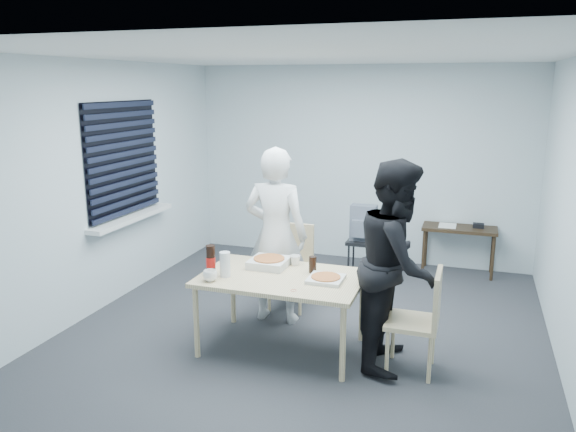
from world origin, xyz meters
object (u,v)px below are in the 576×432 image
(chair_right, at_px, (423,314))
(soda_bottle, at_px, (211,261))
(mug_a, at_px, (210,276))
(person_black, at_px, (397,264))
(dining_table, at_px, (282,282))
(chair_far, at_px, (292,260))
(backpack, at_px, (363,223))
(mug_b, at_px, (295,260))
(person_white, at_px, (276,236))
(stool, at_px, (363,249))
(side_table, at_px, (459,233))

(chair_right, bearing_deg, soda_bottle, -175.94)
(mug_a, bearing_deg, person_black, 14.42)
(dining_table, height_order, chair_far, chair_far)
(backpack, xyz_separation_m, mug_a, (-0.87, -2.36, 0.03))
(mug_b, bearing_deg, soda_bottle, -141.48)
(dining_table, bearing_deg, person_white, 114.11)
(chair_far, distance_m, mug_a, 1.40)
(mug_b, relative_size, soda_bottle, 0.37)
(stool, xyz_separation_m, mug_a, (-0.87, -2.38, 0.35))
(soda_bottle, bearing_deg, side_table, 54.41)
(person_black, bearing_deg, chair_right, -114.65)
(person_black, height_order, mug_b, person_black)
(mug_a, bearing_deg, chair_right, 9.06)
(stool, height_order, soda_bottle, soda_bottle)
(person_white, height_order, side_table, person_white)
(dining_table, relative_size, stool, 2.83)
(chair_far, distance_m, side_table, 2.36)
(dining_table, relative_size, mug_b, 14.28)
(dining_table, relative_size, soda_bottle, 5.26)
(person_black, xyz_separation_m, mug_a, (-1.54, -0.40, -0.14))
(dining_table, distance_m, chair_right, 1.25)
(side_table, height_order, stool, side_table)
(stool, bearing_deg, mug_a, -110.17)
(person_black, relative_size, side_table, 1.96)
(dining_table, bearing_deg, chair_far, 103.03)
(backpack, distance_m, mug_a, 2.52)
(person_white, xyz_separation_m, backpack, (0.60, 1.44, -0.17))
(person_black, bearing_deg, mug_a, 104.42)
(stool, relative_size, soda_bottle, 1.86)
(person_white, bearing_deg, soda_bottle, 66.20)
(person_white, bearing_deg, mug_a, 73.55)
(stool, xyz_separation_m, soda_bottle, (-0.94, -2.22, 0.43))
(chair_far, distance_m, chair_right, 1.82)
(side_table, height_order, soda_bottle, soda_bottle)
(backpack, relative_size, mug_b, 4.33)
(chair_far, distance_m, person_black, 1.60)
(chair_far, xyz_separation_m, person_black, (1.23, -0.95, 0.37))
(stool, distance_m, mug_b, 1.79)
(dining_table, distance_m, chair_far, 1.06)
(mug_a, bearing_deg, soda_bottle, 113.61)
(mug_a, bearing_deg, side_table, 56.69)
(chair_far, bearing_deg, mug_b, -69.71)
(dining_table, relative_size, mug_a, 11.61)
(person_black, distance_m, backpack, 2.08)
(side_table, distance_m, mug_b, 2.75)
(side_table, distance_m, mug_a, 3.60)
(side_table, bearing_deg, chair_far, -135.09)
(dining_table, relative_size, chair_right, 1.60)
(stool, relative_size, backpack, 1.16)
(person_black, bearing_deg, person_white, 67.45)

